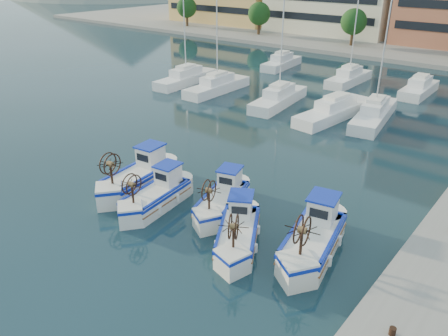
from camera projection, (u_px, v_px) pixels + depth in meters
ground at (170, 214)px, 24.30m from camera, size 300.00×300.00×0.00m
yacht_marina at (341, 93)px, 44.62m from camera, size 40.11×23.57×11.50m
fishing_boat_a at (139, 176)px, 26.70m from camera, size 2.65×5.18×3.15m
fishing_boat_b at (157, 194)px, 24.82m from camera, size 2.37×4.60×2.80m
fishing_boat_c at (223, 198)px, 24.41m from camera, size 2.95×4.53×2.75m
fishing_boat_d at (238, 230)px, 21.47m from camera, size 3.75×4.59×2.79m
fishing_boat_e at (314, 237)px, 20.80m from camera, size 3.04×5.24×3.17m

